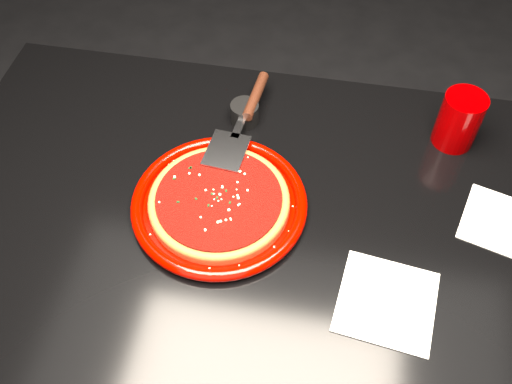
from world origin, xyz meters
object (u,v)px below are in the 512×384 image
cup (459,120)px  table (256,320)px  ramekin (245,113)px  pizza_server (243,120)px  plate (219,203)px

cup → table: bearing=-141.9°
table → ramekin: 0.47m
ramekin → pizza_server: bearing=-83.2°
table → pizza_server: bearing=106.5°
table → ramekin: bearing=105.1°
plate → cup: 0.47m
plate → pizza_server: pizza_server is taller
cup → ramekin: size_ratio=1.97×
plate → cup: bearing=30.2°
table → ramekin: size_ratio=21.48×
table → plate: bearing=158.2°
pizza_server → cup: size_ratio=2.77×
cup → plate: bearing=-149.8°
plate → ramekin: 0.22m
pizza_server → ramekin: pizza_server is taller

